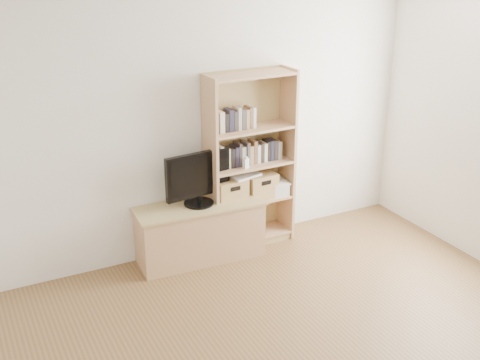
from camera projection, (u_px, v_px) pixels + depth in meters
back_wall at (208, 125)px, 5.90m from camera, size 4.50×0.02×2.60m
ceiling at (387, 16)px, 3.35m from camera, size 4.50×5.00×0.01m
tv_stand at (200, 232)px, 5.99m from camera, size 1.26×0.53×0.57m
bookshelf at (250, 161)px, 6.07m from camera, size 0.92×0.34×1.83m
television at (198, 178)px, 5.78m from camera, size 0.68×0.13×0.54m
books_row_mid at (249, 153)px, 6.05m from camera, size 0.77×0.17×0.20m
books_row_upper at (231, 120)px, 5.83m from camera, size 0.37×0.14×0.19m
baby_monitor at (246, 163)px, 5.93m from camera, size 0.06×0.04×0.10m
basket_left at (229, 191)px, 6.06m from camera, size 0.33×0.28×0.26m
basket_right at (260, 185)px, 6.21m from camera, size 0.33×0.28×0.26m
laptop at (244, 175)px, 6.07m from camera, size 0.35×0.28×0.02m
magazine_stack at (276, 187)px, 6.33m from camera, size 0.23×0.30×0.13m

